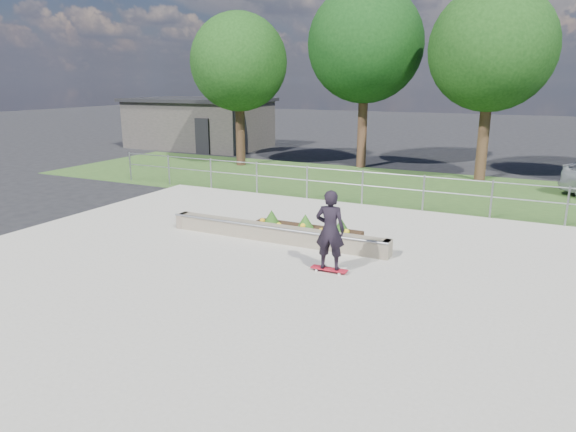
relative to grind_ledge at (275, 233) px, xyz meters
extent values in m
plane|color=black|center=(0.72, -2.64, -0.26)|extent=(120.00, 120.00, 0.00)
cube|color=#2B481D|center=(0.72, 8.36, -0.25)|extent=(30.00, 8.00, 0.02)
cube|color=#9D988B|center=(0.72, -2.64, -0.23)|extent=(15.00, 15.00, 0.06)
cylinder|color=gray|center=(-9.28, 4.86, 0.34)|extent=(0.06, 0.06, 1.20)
cylinder|color=#93969B|center=(-7.28, 4.86, 0.34)|extent=(0.06, 0.06, 1.20)
cylinder|color=gray|center=(-5.28, 4.86, 0.34)|extent=(0.06, 0.06, 1.20)
cylinder|color=#93969B|center=(-3.28, 4.86, 0.34)|extent=(0.06, 0.06, 1.20)
cylinder|color=#9B9DA3|center=(-1.28, 4.86, 0.34)|extent=(0.06, 0.06, 1.20)
cylinder|color=gray|center=(0.72, 4.86, 0.34)|extent=(0.06, 0.06, 1.20)
cylinder|color=gray|center=(2.72, 4.86, 0.34)|extent=(0.06, 0.06, 1.20)
cylinder|color=gray|center=(4.72, 4.86, 0.34)|extent=(0.06, 0.06, 1.20)
cylinder|color=gray|center=(6.72, 4.86, 0.34)|extent=(0.06, 0.06, 1.20)
cylinder|color=gray|center=(0.72, 4.86, 0.89)|extent=(20.00, 0.04, 0.04)
cylinder|color=#9A9CA2|center=(0.72, 4.86, 0.44)|extent=(20.00, 0.04, 0.04)
cube|color=#312E2C|center=(-13.28, 15.36, 1.14)|extent=(8.00, 5.00, 2.80)
cube|color=black|center=(-13.28, 15.36, 2.64)|extent=(8.40, 5.40, 0.20)
cube|color=black|center=(-11.28, 12.81, 0.74)|extent=(0.90, 0.10, 2.00)
cylinder|color=black|center=(-7.28, 10.36, 1.20)|extent=(0.44, 0.44, 2.93)
sphere|color=black|center=(-7.28, 10.36, 4.61)|extent=(4.55, 4.55, 4.55)
cylinder|color=#382216|center=(-1.78, 12.36, 1.42)|extent=(0.44, 0.44, 3.38)
sphere|color=black|center=(-1.78, 12.36, 5.36)|extent=(5.25, 5.25, 5.25)
cylinder|color=#362315|center=(3.72, 11.36, 1.31)|extent=(0.44, 0.44, 3.15)
sphere|color=black|center=(3.72, 11.36, 4.99)|extent=(4.90, 4.90, 4.90)
cube|color=#6C614F|center=(0.00, 0.00, 0.00)|extent=(6.00, 0.40, 0.40)
cylinder|color=gray|center=(0.00, -0.20, 0.20)|extent=(6.00, 0.06, 0.06)
cube|color=brown|center=(-2.90, 0.00, 0.00)|extent=(0.15, 0.42, 0.40)
cube|color=brown|center=(2.90, 0.00, 0.00)|extent=(0.15, 0.42, 0.40)
cube|color=black|center=(0.53, 0.43, -0.08)|extent=(3.00, 1.20, 0.25)
sphere|color=gold|center=(-0.67, 0.53, 0.13)|extent=(0.14, 0.14, 0.14)
sphere|color=yellow|center=(-0.07, 0.33, 0.13)|extent=(0.14, 0.14, 0.14)
sphere|color=yellow|center=(0.53, 0.53, 0.13)|extent=(0.14, 0.14, 0.14)
sphere|color=yellow|center=(1.13, 0.33, 0.13)|extent=(0.14, 0.14, 0.14)
sphere|color=yellow|center=(1.73, 0.53, 0.13)|extent=(0.14, 0.14, 0.14)
cone|color=#1E4614|center=(-0.47, 0.68, 0.23)|extent=(0.44, 0.44, 0.36)
cone|color=#214E16|center=(0.53, 0.68, 0.23)|extent=(0.44, 0.44, 0.36)
cone|color=#1A4112|center=(1.53, 0.68, 0.23)|extent=(0.44, 0.44, 0.36)
cylinder|color=silver|center=(1.80, -1.55, -0.18)|extent=(0.05, 0.03, 0.05)
cylinder|color=silver|center=(1.80, -1.37, -0.18)|extent=(0.05, 0.03, 0.05)
cylinder|color=silver|center=(2.32, -1.55, -0.18)|extent=(0.05, 0.03, 0.05)
cylinder|color=silver|center=(2.32, -1.37, -0.18)|extent=(0.05, 0.03, 0.05)
cylinder|color=gray|center=(1.80, -1.46, -0.15)|extent=(0.02, 0.18, 0.02)
cylinder|color=#9A9B9F|center=(2.32, -1.46, -0.15)|extent=(0.02, 0.18, 0.02)
cube|color=maroon|center=(2.06, -1.46, -0.13)|extent=(0.80, 0.21, 0.02)
imported|color=black|center=(2.06, -1.46, 0.74)|extent=(0.68, 0.49, 1.72)
camera|label=1|loc=(5.81, -11.14, 3.79)|focal=32.00mm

